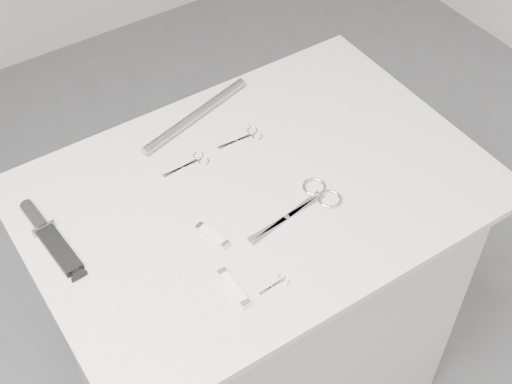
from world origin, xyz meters
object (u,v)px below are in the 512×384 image
large_shears (310,202)px  embroidery_scissors_a (193,162)px  metal_rail (196,115)px  pocket_knife_a (212,236)px  embroidery_scissors_b (247,137)px  plinth (257,307)px  tiny_scissors (277,283)px  pocket_knife_b (234,287)px  sheathed_knife (48,234)px

large_shears → embroidery_scissors_a: large_shears is taller
embroidery_scissors_a → metal_rail: (0.08, 0.13, 0.01)m
pocket_knife_a → metal_rail: 0.37m
embroidery_scissors_a → embroidery_scissors_b: same height
plinth → tiny_scissors: 0.54m
embroidery_scissors_a → pocket_knife_b: size_ratio=1.12×
tiny_scissors → sheathed_knife: 0.48m
tiny_scissors → sheathed_knife: bearing=129.0°
tiny_scissors → sheathed_knife: size_ratio=0.30×
large_shears → sheathed_knife: sheathed_knife is taller
tiny_scissors → metal_rail: metal_rail is taller
tiny_scissors → pocket_knife_b: pocket_knife_b is taller
large_shears → pocket_knife_a: bearing=164.0°
metal_rail → pocket_knife_a: bearing=-114.8°
large_shears → pocket_knife_a: pocket_knife_a is taller
embroidery_scissors_b → metal_rail: bearing=121.3°
plinth → metal_rail: (0.00, 0.27, 0.48)m
large_shears → embroidery_scissors_a: 0.28m
plinth → pocket_knife_a: bearing=-157.2°
large_shears → pocket_knife_b: size_ratio=2.36×
tiny_scissors → pocket_knife_a: bearing=101.6°
tiny_scissors → pocket_knife_a: (-0.05, 0.17, 0.00)m
plinth → pocket_knife_b: 0.55m
embroidery_scissors_b → embroidery_scissors_a: bearing=-175.8°
tiny_scissors → embroidery_scissors_a: bearing=82.1°
tiny_scissors → pocket_knife_b: (-0.08, 0.03, 0.01)m
plinth → tiny_scissors: size_ratio=13.50×
sheathed_knife → plinth: bearing=-110.0°
metal_rail → embroidery_scissors_a: bearing=-122.8°
pocket_knife_a → embroidery_scissors_a: bearing=-34.5°
plinth → large_shears: 0.49m
plinth → embroidery_scissors_a: size_ratio=8.07×
embroidery_scissors_a → tiny_scissors: same height
embroidery_scissors_b → plinth: bearing=-111.6°
pocket_knife_b → embroidery_scissors_a: bearing=-15.8°
pocket_knife_b → metal_rail: (0.19, 0.47, 0.00)m
embroidery_scissors_b → pocket_knife_b: pocket_knife_b is taller
large_shears → embroidery_scissors_a: size_ratio=2.11×
sheathed_knife → pocket_knife_b: sheathed_knife is taller
embroidery_scissors_b → tiny_scissors: (-0.18, -0.38, -0.00)m
embroidery_scissors_b → sheathed_knife: 0.50m
large_shears → pocket_knife_b: bearing=-166.1°
embroidery_scissors_a → large_shears: bearing=-60.2°
pocket_knife_a → plinth: bearing=-82.3°
tiny_scissors → pocket_knife_a: 0.17m
pocket_knife_a → sheathed_knife: bearing=41.3°
metal_rail → embroidery_scissors_b: bearing=-61.3°
plinth → metal_rail: bearing=89.9°
embroidery_scissors_b → sheathed_knife: bearing=-174.3°
embroidery_scissors_a → pocket_knife_b: pocket_knife_b is taller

